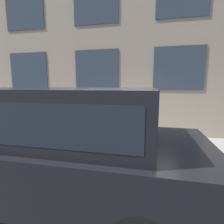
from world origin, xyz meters
TOP-DOWN VIEW (x-y plane):
  - ground_plane at (0.00, 0.00)m, footprint 80.00×80.00m
  - sidewalk at (1.35, 0.00)m, footprint 2.70×60.00m
  - building_facade at (2.84, 0.00)m, footprint 0.33×40.00m
  - fire_hydrant at (0.58, 0.04)m, footprint 0.30×0.42m
  - person at (0.85, 0.81)m, footprint 0.31×0.21m
  - parked_truck_charcoal_near at (-1.24, 0.95)m, footprint 1.99×4.94m

SIDE VIEW (x-z plane):
  - ground_plane at x=0.00m, z-range 0.00..0.00m
  - sidewalk at x=1.35m, z-range 0.00..0.18m
  - fire_hydrant at x=0.58m, z-range 0.19..0.97m
  - person at x=0.85m, z-range 0.31..1.61m
  - parked_truck_charcoal_near at x=-1.24m, z-range 0.13..2.07m
  - building_facade at x=2.84m, z-range 0.00..9.81m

